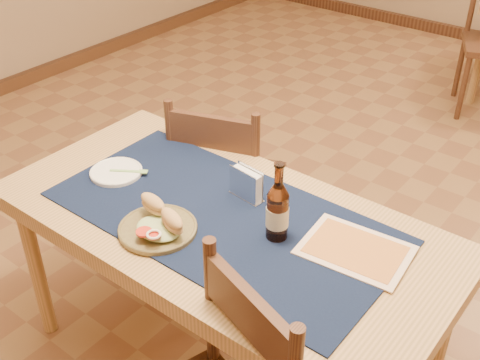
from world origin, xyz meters
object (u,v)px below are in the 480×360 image
Objects in this scene: main_table at (222,236)px; napkin_holder at (247,184)px; chair_main_far at (226,182)px; beer_bottle at (277,211)px; sandwich_plate at (159,225)px.

main_table is 11.62× the size of napkin_holder.
chair_main_far is 3.36× the size of beer_bottle.
main_table is 1.72× the size of chair_main_far.
chair_main_far is at bearing 112.25° from sandwich_plate.
chair_main_far is at bearing 128.45° from main_table.
main_table is at bearing -51.55° from chair_main_far.
beer_bottle is (0.21, 0.03, 0.19)m from main_table.
beer_bottle is at bearing -28.43° from napkin_holder.
sandwich_plate is at bearing -107.56° from napkin_holder.
chair_main_far reaches higher than main_table.
main_table is at bearing -89.30° from napkin_holder.
sandwich_plate is at bearing -118.99° from main_table.
napkin_holder is (-0.00, 0.14, 0.14)m from main_table.
beer_bottle is (0.32, 0.22, 0.08)m from sandwich_plate.
chair_main_far reaches higher than napkin_holder.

